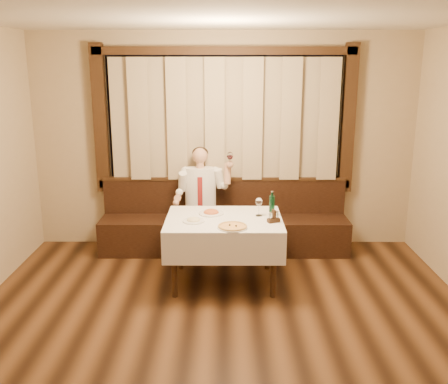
{
  "coord_description": "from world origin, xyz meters",
  "views": [
    {
      "loc": [
        0.02,
        -3.51,
        2.41
      ],
      "look_at": [
        0.0,
        1.9,
        1.0
      ],
      "focal_mm": 40.0,
      "sensor_mm": 36.0,
      "label": 1
    }
  ],
  "objects_px": {
    "pizza": "(232,227)",
    "pasta_cream": "(193,219)",
    "cruet_caddy": "(274,218)",
    "seated_man": "(201,192)",
    "banquette": "(224,227)",
    "green_bottle": "(272,205)",
    "dining_table": "(224,227)",
    "pasta_red": "(211,211)"
  },
  "relations": [
    {
      "from": "seated_man",
      "to": "green_bottle",
      "type": "bearing_deg",
      "value": -45.73
    },
    {
      "from": "pizza",
      "to": "green_bottle",
      "type": "bearing_deg",
      "value": 43.26
    },
    {
      "from": "dining_table",
      "to": "banquette",
      "type": "bearing_deg",
      "value": 90.0
    },
    {
      "from": "green_bottle",
      "to": "cruet_caddy",
      "type": "relative_size",
      "value": 1.96
    },
    {
      "from": "banquette",
      "to": "pasta_red",
      "type": "distance_m",
      "value": 1.01
    },
    {
      "from": "pasta_cream",
      "to": "banquette",
      "type": "bearing_deg",
      "value": 74.13
    },
    {
      "from": "dining_table",
      "to": "pasta_red",
      "type": "distance_m",
      "value": 0.25
    },
    {
      "from": "banquette",
      "to": "cruet_caddy",
      "type": "bearing_deg",
      "value": -65.54
    },
    {
      "from": "cruet_caddy",
      "to": "dining_table",
      "type": "bearing_deg",
      "value": 142.38
    },
    {
      "from": "cruet_caddy",
      "to": "pizza",
      "type": "bearing_deg",
      "value": -179.48
    },
    {
      "from": "dining_table",
      "to": "green_bottle",
      "type": "distance_m",
      "value": 0.58
    },
    {
      "from": "dining_table",
      "to": "green_bottle",
      "type": "relative_size",
      "value": 4.47
    },
    {
      "from": "pasta_cream",
      "to": "green_bottle",
      "type": "distance_m",
      "value": 0.89
    },
    {
      "from": "pasta_red",
      "to": "cruet_caddy",
      "type": "relative_size",
      "value": 1.93
    },
    {
      "from": "banquette",
      "to": "seated_man",
      "type": "xyz_separation_m",
      "value": [
        -0.3,
        -0.09,
        0.49
      ]
    },
    {
      "from": "banquette",
      "to": "pasta_red",
      "type": "relative_size",
      "value": 11.44
    },
    {
      "from": "green_bottle",
      "to": "seated_man",
      "type": "height_order",
      "value": "seated_man"
    },
    {
      "from": "dining_table",
      "to": "green_bottle",
      "type": "xyz_separation_m",
      "value": [
        0.53,
        0.08,
        0.23
      ]
    },
    {
      "from": "pasta_red",
      "to": "pasta_cream",
      "type": "bearing_deg",
      "value": -123.35
    },
    {
      "from": "pasta_cream",
      "to": "cruet_caddy",
      "type": "xyz_separation_m",
      "value": [
        0.86,
        -0.02,
        0.02
      ]
    },
    {
      "from": "banquette",
      "to": "seated_man",
      "type": "height_order",
      "value": "seated_man"
    },
    {
      "from": "pasta_cream",
      "to": "seated_man",
      "type": "height_order",
      "value": "seated_man"
    },
    {
      "from": "banquette",
      "to": "pasta_cream",
      "type": "bearing_deg",
      "value": -105.87
    },
    {
      "from": "pizza",
      "to": "dining_table",
      "type": "bearing_deg",
      "value": 105.02
    },
    {
      "from": "banquette",
      "to": "pizza",
      "type": "height_order",
      "value": "banquette"
    },
    {
      "from": "pizza",
      "to": "cruet_caddy",
      "type": "xyz_separation_m",
      "value": [
        0.44,
        0.19,
        0.04
      ]
    },
    {
      "from": "pizza",
      "to": "green_bottle",
      "type": "xyz_separation_m",
      "value": [
        0.44,
        0.42,
        0.11
      ]
    },
    {
      "from": "banquette",
      "to": "seated_man",
      "type": "relative_size",
      "value": 2.33
    },
    {
      "from": "pizza",
      "to": "pasta_cream",
      "type": "relative_size",
      "value": 1.35
    },
    {
      "from": "pasta_cream",
      "to": "seated_man",
      "type": "bearing_deg",
      "value": 88.53
    },
    {
      "from": "green_bottle",
      "to": "seated_man",
      "type": "distance_m",
      "value": 1.19
    },
    {
      "from": "cruet_caddy",
      "to": "banquette",
      "type": "bearing_deg",
      "value": 91.82
    },
    {
      "from": "cruet_caddy",
      "to": "seated_man",
      "type": "distance_m",
      "value": 1.36
    },
    {
      "from": "cruet_caddy",
      "to": "seated_man",
      "type": "bearing_deg",
      "value": 104.94
    },
    {
      "from": "pasta_cream",
      "to": "seated_man",
      "type": "xyz_separation_m",
      "value": [
        0.03,
        1.06,
        0.01
      ]
    },
    {
      "from": "banquette",
      "to": "green_bottle",
      "type": "relative_size",
      "value": 11.27
    },
    {
      "from": "banquette",
      "to": "pizza",
      "type": "relative_size",
      "value": 10.08
    },
    {
      "from": "pasta_red",
      "to": "green_bottle",
      "type": "distance_m",
      "value": 0.68
    },
    {
      "from": "pizza",
      "to": "cruet_caddy",
      "type": "distance_m",
      "value": 0.48
    },
    {
      "from": "pizza",
      "to": "seated_man",
      "type": "distance_m",
      "value": 1.32
    },
    {
      "from": "banquette",
      "to": "dining_table",
      "type": "relative_size",
      "value": 2.52
    },
    {
      "from": "cruet_caddy",
      "to": "seated_man",
      "type": "xyz_separation_m",
      "value": [
        -0.83,
        1.08,
        -0.0
      ]
    }
  ]
}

